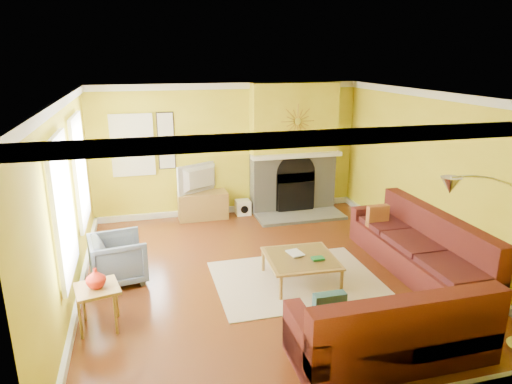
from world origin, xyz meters
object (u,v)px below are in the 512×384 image
object	(u,v)px
armchair	(118,259)
side_table	(99,307)
arc_lamp	(495,272)
sectional_sofa	(367,262)
media_console	(203,205)
coffee_table	(301,269)

from	to	relation	value
armchair	side_table	bearing A→B (deg)	161.39
arc_lamp	side_table	bearing A→B (deg)	157.60
side_table	sectional_sofa	bearing A→B (deg)	-0.00
media_console	sectional_sofa	bearing A→B (deg)	-63.43
side_table	arc_lamp	xyz separation A→B (m)	(4.12, -1.70, 0.79)
media_console	side_table	bearing A→B (deg)	-116.57
sectional_sofa	media_console	world-z (taller)	sectional_sofa
media_console	side_table	xyz separation A→B (m)	(-1.80, -3.60, 0.00)
sectional_sofa	media_console	bearing A→B (deg)	116.57
sectional_sofa	armchair	bearing A→B (deg)	160.56
sectional_sofa	coffee_table	size ratio (longest dim) A/B	3.70
media_console	armchair	world-z (taller)	armchair
media_console	arc_lamp	world-z (taller)	arc_lamp
media_console	armchair	size ratio (longest dim) A/B	1.29
armchair	side_table	xyz separation A→B (m)	(-0.20, -1.20, -0.08)
coffee_table	armchair	xyz separation A→B (m)	(-2.60, 0.70, 0.16)
side_table	arc_lamp	world-z (taller)	arc_lamp
media_console	arc_lamp	xyz separation A→B (m)	(2.33, -5.30, 0.79)
coffee_table	side_table	world-z (taller)	side_table
coffee_table	arc_lamp	world-z (taller)	arc_lamp
coffee_table	armchair	bearing A→B (deg)	164.93
sectional_sofa	side_table	distance (m)	3.60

